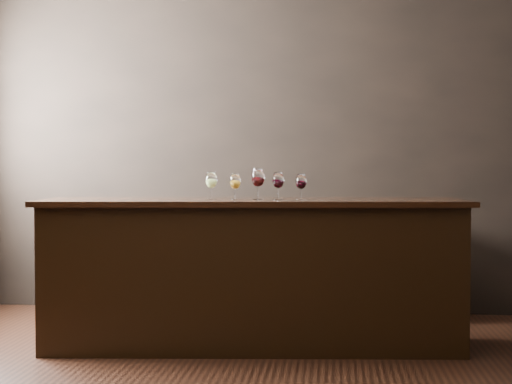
# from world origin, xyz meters

# --- Properties ---
(room_shell) EXTENTS (5.02, 4.52, 2.81)m
(room_shell) POSITION_xyz_m (-0.23, 0.11, 1.81)
(room_shell) COLOR black
(room_shell) RESTS_ON ground
(bar_counter) EXTENTS (2.80, 0.85, 0.97)m
(bar_counter) POSITION_xyz_m (0.11, 0.99, 0.48)
(bar_counter) COLOR black
(bar_counter) RESTS_ON ground
(bar_top) EXTENTS (2.90, 0.92, 0.04)m
(bar_top) POSITION_xyz_m (0.11, 0.99, 0.98)
(bar_top) COLOR black
(bar_top) RESTS_ON bar_counter
(back_bar_shelf) EXTENTS (2.17, 0.40, 0.78)m
(back_bar_shelf) POSITION_xyz_m (0.25, 2.03, 0.39)
(back_bar_shelf) COLOR black
(back_bar_shelf) RESTS_ON ground
(glass_white) EXTENTS (0.08, 0.08, 0.19)m
(glass_white) POSITION_xyz_m (-0.18, 1.02, 1.13)
(glass_white) COLOR white
(glass_white) RESTS_ON bar_top
(glass_amber) EXTENTS (0.07, 0.07, 0.18)m
(glass_amber) POSITION_xyz_m (-0.01, 0.98, 1.12)
(glass_amber) COLOR white
(glass_amber) RESTS_ON bar_top
(glass_red_a) EXTENTS (0.09, 0.09, 0.21)m
(glass_red_a) POSITION_xyz_m (0.15, 1.01, 1.14)
(glass_red_a) COLOR white
(glass_red_a) RESTS_ON bar_top
(glass_red_b) EXTENTS (0.08, 0.08, 0.19)m
(glass_red_b) POSITION_xyz_m (0.28, 1.01, 1.13)
(glass_red_b) COLOR white
(glass_red_b) RESTS_ON bar_top
(glass_red_c) EXTENTS (0.07, 0.07, 0.17)m
(glass_red_c) POSITION_xyz_m (0.44, 1.00, 1.12)
(glass_red_c) COLOR white
(glass_red_c) RESTS_ON bar_top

